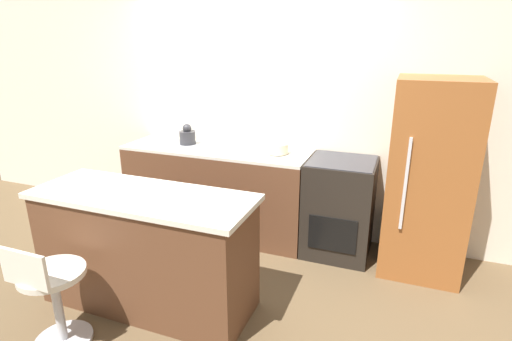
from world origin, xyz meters
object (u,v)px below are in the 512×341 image
at_px(oven_range, 339,207).
at_px(mixing_bowl, 277,148).
at_px(kettle, 187,136).
at_px(stool_chair, 52,294).
at_px(refrigerator, 428,179).

bearing_deg(oven_range, mixing_bowl, 177.33).
bearing_deg(kettle, oven_range, -1.04).
xyz_separation_m(kettle, mixing_bowl, (1.00, 0.00, -0.04)).
bearing_deg(oven_range, kettle, 178.96).
bearing_deg(mixing_bowl, stool_chair, -114.60).
xyz_separation_m(oven_range, kettle, (-1.63, 0.03, 0.55)).
height_order(oven_range, mixing_bowl, mixing_bowl).
xyz_separation_m(stool_chair, mixing_bowl, (0.90, 1.97, 0.58)).
xyz_separation_m(refrigerator, mixing_bowl, (-1.37, 0.05, 0.13)).
relative_size(stool_chair, mixing_bowl, 3.66).
height_order(refrigerator, stool_chair, refrigerator).
bearing_deg(refrigerator, mixing_bowl, 177.78).
distance_m(oven_range, stool_chair, 2.48).
xyz_separation_m(refrigerator, stool_chair, (-2.28, -1.92, -0.45)).
distance_m(stool_chair, kettle, 2.07).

